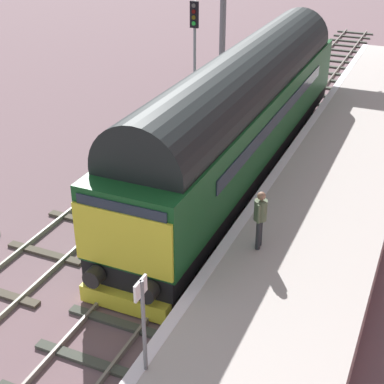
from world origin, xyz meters
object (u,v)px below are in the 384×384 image
diesel_locomotive (242,110)px  waiting_passenger (260,215)px  signal_post_mid (194,34)px  platform_number_sign (143,313)px

diesel_locomotive → waiting_passenger: bearing=-66.4°
diesel_locomotive → waiting_passenger: 6.50m
diesel_locomotive → signal_post_mid: diesel_locomotive is taller
diesel_locomotive → signal_post_mid: bearing=123.6°
signal_post_mid → platform_number_sign: 20.33m
waiting_passenger → diesel_locomotive: bearing=18.7°
platform_number_sign → waiting_passenger: 5.12m
signal_post_mid → waiting_passenger: bearing=-60.5°
platform_number_sign → diesel_locomotive: bearing=99.7°
diesel_locomotive → platform_number_sign: diesel_locomotive is taller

